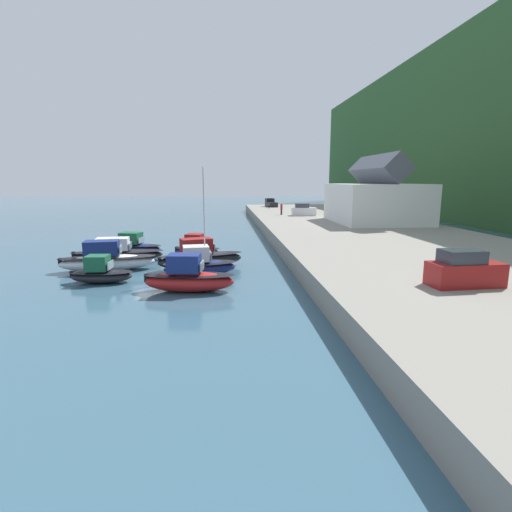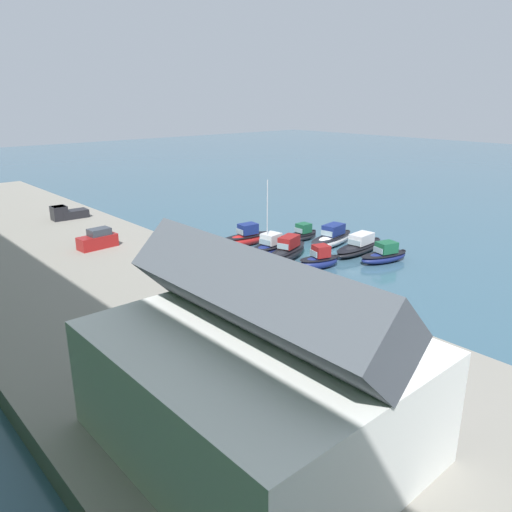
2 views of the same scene
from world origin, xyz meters
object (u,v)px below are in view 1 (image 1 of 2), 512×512
Objects in this scene: moored_boat_7 at (101,273)px; parked_car_1 at (464,271)px; person_on_quay at (281,209)px; moored_boat_5 at (117,253)px; pickup_truck_1 at (271,203)px; moored_boat_1 at (200,257)px; moored_boat_0 at (197,250)px; moored_boat_3 at (188,278)px; dog_on_quay at (269,206)px; parked_car_0 at (303,210)px; moored_boat_6 at (106,260)px; moored_boat_2 at (199,265)px; moored_boat_4 at (133,246)px.

parked_car_1 reaches higher than moored_boat_7.
moored_boat_5 is at bearing -32.47° from person_on_quay.
moored_boat_1 is at bearing -111.21° from pickup_truck_1.
person_on_quay is at bearing -100.49° from pickup_truck_1.
moored_boat_3 is at bearing 17.18° from moored_boat_0.
dog_on_quay is at bearing 149.37° from moored_boat_1.
moored_boat_7 is at bearing -28.28° from parked_car_0.
moored_boat_6 reaches higher than moored_boat_7.
parked_car_0 reaches higher than moored_boat_0.
moored_boat_7 is 1.10× the size of parked_car_0.
moored_boat_6 is (4.60, -7.47, 0.05)m from moored_boat_0.
moored_boat_2 is 12.99m from moored_boat_4.
parked_car_1 is (13.50, 16.13, 1.54)m from moored_boat_1.
moored_boat_1 is at bearing -19.05° from person_on_quay.
moored_boat_3 is 0.79× the size of moored_boat_6.
person_on_quay reaches higher than dog_on_quay.
pickup_truck_1 is (-55.66, 21.58, 1.62)m from moored_boat_5.
moored_boat_1 is 3.76× the size of person_on_quay.
moored_boat_1 is 55.05m from dog_on_quay.
parked_car_1 is at bearing 32.44° from moored_boat_1.
moored_boat_3 is 16.88m from moored_boat_4.
moored_boat_6 is 42.66m from parked_car_0.
moored_boat_4 is at bearing -120.49° from pickup_truck_1.
moored_boat_5 is 59.72m from pickup_truck_1.
moored_boat_2 is 57.81m from dog_on_quay.
person_on_quay is (-36.78, 20.62, 1.75)m from moored_boat_6.
dog_on_quay is (-45.92, 19.87, 1.25)m from moored_boat_4.
moored_boat_3 is at bearing -16.42° from person_on_quay.
moored_boat_0 is at bearing 177.24° from moored_boat_2.
moored_boat_0 is at bearing -26.25° from parked_car_0.
moored_boat_5 is 1.78× the size of pickup_truck_1.
pickup_truck_1 is (-67.03, 13.77, 1.46)m from moored_boat_3.
moored_boat_2 reaches higher than pickup_truck_1.
person_on_quay is at bearing -179.94° from parked_car_1.
moored_boat_7 is (4.23, 0.74, -0.22)m from moored_boat_6.
moored_boat_4 reaches higher than moored_boat_7.
moored_boat_3 is 3.09× the size of person_on_quay.
moored_boat_4 is (-15.32, -7.08, -0.15)m from moored_boat_3.
moored_boat_3 is 68.45m from pickup_truck_1.
moored_boat_4 is at bearing -152.35° from moored_boat_2.
moored_boat_2 is 10.02× the size of dog_on_quay.
moored_boat_7 is 67.28m from pickup_truck_1.
parked_car_1 is at bearing 75.97° from moored_boat_3.
moored_boat_5 is at bearing -136.52° from moored_boat_2.
moored_boat_1 is 38.59m from person_on_quay.
moored_boat_7 is 45.63m from person_on_quay.
dog_on_quay is (-18.94, -3.87, -0.46)m from parked_car_0.
moored_boat_7 is (12.29, 0.18, -0.07)m from moored_boat_4.
dog_on_quay is at bearing -178.32° from moored_boat_0.
moored_boat_7 is at bearing 0.80° from moored_boat_5.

